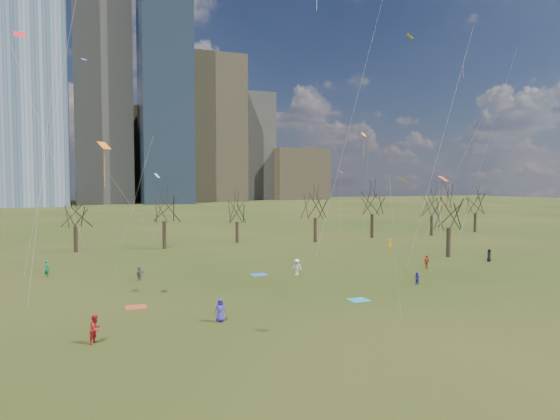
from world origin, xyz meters
name	(u,v)px	position (x,y,z in m)	size (l,w,h in m)	color
ground	(338,309)	(0.00, 0.00, 0.00)	(500.00, 500.00, 0.00)	black
downtown_skyline	(115,119)	(-2.43, 210.64, 39.01)	(212.50, 78.00, 118.00)	slate
bare_tree_row	(215,207)	(-0.09, 37.22, 6.12)	(113.04, 29.80, 9.50)	black
blanket_teal	(359,300)	(2.91, 1.79, 0.01)	(1.60, 1.50, 0.03)	teal
blanket_navy	(259,275)	(-1.01, 15.47, 0.01)	(1.60, 1.50, 0.03)	blue
blanket_crimson	(136,307)	(-14.44, 6.24, 0.01)	(1.60, 1.50, 0.03)	#B63C24
person_0	(220,310)	(-9.37, -0.11, 0.81)	(0.79, 0.51, 1.62)	#3628B1
person_2	(95,329)	(-17.61, -1.88, 0.88)	(0.85, 0.67, 1.76)	red
person_6	(489,255)	(28.22, 13.25, 0.77)	(0.75, 0.49, 1.54)	black
person_8	(417,279)	(11.28, 5.10, 0.59)	(0.58, 0.45, 1.19)	#27249E
person_9	(297,267)	(2.67, 13.91, 0.85)	(1.09, 0.63, 1.69)	white
person_10	(427,262)	(17.78, 11.94, 0.77)	(0.90, 0.37, 1.53)	#BF401B
person_11	(140,273)	(-12.99, 17.03, 0.72)	(1.34, 0.43, 1.44)	#5B595E
person_12	(390,244)	(23.84, 28.06, 0.68)	(0.66, 0.43, 1.35)	orange
person_13	(47,269)	(-21.62, 22.31, 0.88)	(0.64, 0.42, 1.77)	#19714F
kites_airborne	(318,152)	(5.47, 14.76, 12.99)	(62.01, 48.29, 31.09)	orange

